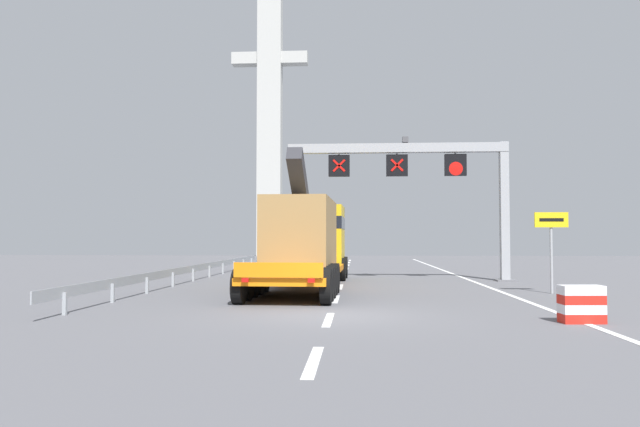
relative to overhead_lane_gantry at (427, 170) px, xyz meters
The scene contains 9 objects.
ground 14.85m from the overhead_lane_gantry, 107.34° to the right, with size 112.00×112.00×0.00m, color #5B5B60.
lane_markings 7.66m from the overhead_lane_gantry, 137.84° to the left, with size 0.20×48.47×0.01m.
edge_line_right 5.84m from the overhead_lane_gantry, 30.92° to the right, with size 0.20×63.00×0.01m, color silver.
overhead_lane_gantry is the anchor object (origin of this frame).
heavy_haul_truck_orange 7.26m from the overhead_lane_gantry, 148.03° to the right, with size 3.32×14.12×5.30m.
exit_sign_yellow 8.14m from the overhead_lane_gantry, 59.75° to the right, with size 1.22×0.15×3.00m.
crash_barrier_striped 15.26m from the overhead_lane_gantry, 82.01° to the right, with size 1.04×0.57×0.90m.
guardrail_left 12.12m from the overhead_lane_gantry, behind, with size 0.13×31.16×0.76m.
bridge_pylon_distant 45.45m from the overhead_lane_gantry, 108.49° to the left, with size 9.00×2.00×37.70m.
Camera 1 is at (0.78, -15.96, 2.03)m, focal length 33.80 mm.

